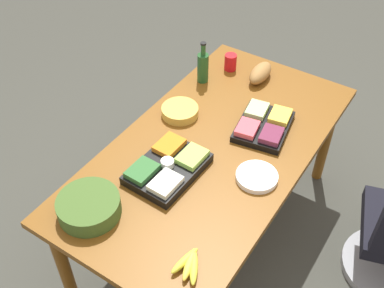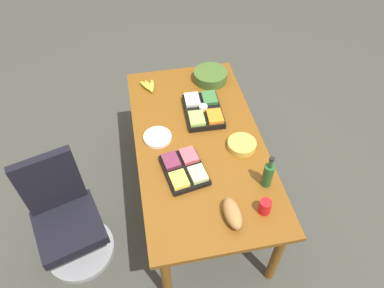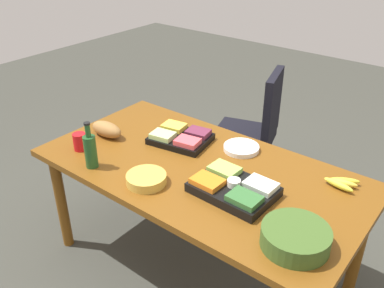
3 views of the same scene
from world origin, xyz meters
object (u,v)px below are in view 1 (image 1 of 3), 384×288
Objects in this scene: paper_plate_stack at (257,177)px; chip_bowl at (180,111)px; fruit_platter at (264,125)px; banana_bunch at (189,264)px; conference_table at (212,157)px; salad_bowl at (89,207)px; bread_loaf at (260,73)px; wine_bottle at (203,67)px; red_solo_cup at (230,62)px; veggie_tray at (168,167)px.

chip_bowl is at bearing -108.69° from paper_plate_stack.
banana_bunch is at bearing 8.33° from fruit_platter.
fruit_platter is 2.26× the size of banana_bunch.
conference_table is 0.79m from banana_bunch.
salad_bowl is (0.64, -0.57, 0.03)m from paper_plate_stack.
fruit_platter is 1.83× the size of paper_plate_stack.
bread_loaf reaches higher than banana_bunch.
paper_plate_stack is at bearing 22.12° from fruit_platter.
conference_table is 4.72× the size of fruit_platter.
red_solo_cup is at bearing 158.35° from wine_bottle.
paper_plate_stack is 0.91m from wine_bottle.
chip_bowl is (-0.84, -0.62, 0.00)m from banana_bunch.
veggie_tray is at bearing 26.49° from chip_bowl.
veggie_tray reaches higher than paper_plate_stack.
salad_bowl is at bearing -89.06° from banana_bunch.
banana_bunch is (0.71, 0.31, 0.11)m from conference_table.
conference_table is 17.28× the size of red_solo_cup.
veggie_tray is 1.02m from red_solo_cup.
fruit_platter is 1.82× the size of chip_bowl.
banana_bunch is at bearing 15.25° from bread_loaf.
red_solo_cup is at bearing 178.65° from chip_bowl.
veggie_tray is 1.95× the size of chip_bowl.
paper_plate_stack is (0.37, 0.15, -0.02)m from fruit_platter.
red_solo_cup reaches higher than banana_bunch.
salad_bowl is at bearing -19.65° from conference_table.
red_solo_cup is 0.39× the size of wine_bottle.
bread_loaf reaches higher than paper_plate_stack.
conference_table is at bearing -156.23° from banana_bunch.
fruit_platter is at bearing 157.11° from salad_bowl.
paper_plate_stack is 1.00m from red_solo_cup.
banana_bunch is at bearing 36.45° from chip_bowl.
paper_plate_stack is 0.92× the size of bread_loaf.
red_solo_cup is at bearing -168.81° from veggie_tray.
fruit_platter reaches higher than banana_bunch.
paper_plate_stack is 1.00× the size of chip_bowl.
red_solo_cup is (-1.42, -0.61, 0.03)m from banana_bunch.
fruit_platter is at bearing 47.55° from red_solo_cup.
paper_plate_stack is at bearing 138.18° from salad_bowl.
veggie_tray is 1.95× the size of paper_plate_stack.
chip_bowl is at bearing -21.97° from bread_loaf.
bread_loaf is at bearing 90.96° from red_solo_cup.
red_solo_cup is 0.58m from chip_bowl.
red_solo_cup is at bearing -156.79° from banana_bunch.
bread_loaf is 0.85× the size of wine_bottle.
red_solo_cup is at bearing -142.21° from paper_plate_stack.
wine_bottle is (-0.21, -0.55, 0.08)m from fruit_platter.
wine_bottle is at bearing -169.11° from chip_bowl.
red_solo_cup reaches higher than salad_bowl.
conference_table is 0.35m from fruit_platter.
wine_bottle is (0.21, -0.08, 0.05)m from red_solo_cup.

